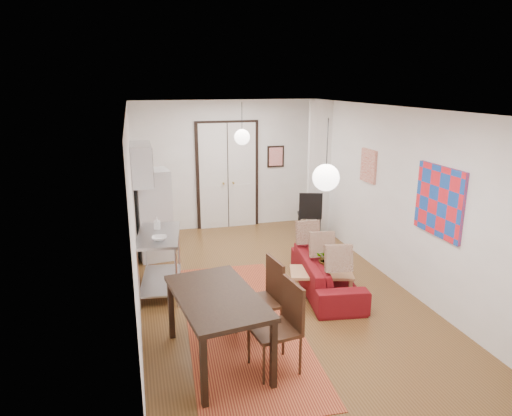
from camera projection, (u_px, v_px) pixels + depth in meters
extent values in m
plane|color=brown|center=(271.00, 288.00, 7.50)|extent=(7.00, 7.00, 0.00)
cube|color=white|center=(273.00, 108.00, 6.72)|extent=(4.20, 7.00, 0.02)
cube|color=white|center=(227.00, 165.00, 10.37)|extent=(4.20, 0.02, 2.90)
cube|color=white|center=(394.00, 305.00, 3.85)|extent=(4.20, 0.02, 2.90)
cube|color=white|center=(133.00, 213.00, 6.58)|extent=(0.02, 7.00, 2.90)
cube|color=white|center=(392.00, 195.00, 7.64)|extent=(0.02, 7.00, 2.90)
cube|color=silver|center=(228.00, 176.00, 10.39)|extent=(1.44, 0.06, 2.50)
cube|color=white|center=(319.00, 168.00, 9.95)|extent=(0.50, 0.10, 2.90)
cube|color=silver|center=(141.00, 164.00, 7.90)|extent=(0.35, 1.00, 0.70)
cube|color=red|center=(439.00, 201.00, 6.42)|extent=(0.05, 1.00, 1.00)
cube|color=#EDE0C5|center=(369.00, 166.00, 8.28)|extent=(0.05, 0.50, 0.60)
cube|color=red|center=(276.00, 157.00, 10.59)|extent=(0.40, 0.03, 0.50)
cube|color=#A27043|center=(132.00, 157.00, 8.32)|extent=(0.03, 0.44, 0.54)
sphere|color=white|center=(242.00, 137.00, 8.76)|extent=(0.30, 0.30, 0.30)
cylinder|color=black|center=(242.00, 116.00, 8.65)|extent=(0.01, 0.01, 0.50)
sphere|color=white|center=(326.00, 178.00, 5.04)|extent=(0.30, 0.30, 0.30)
cylinder|color=black|center=(327.00, 141.00, 4.93)|extent=(0.01, 0.01, 0.50)
cube|color=#B6562D|center=(242.00, 322.00, 6.42)|extent=(1.75, 4.11, 0.01)
imported|color=maroon|center=(326.00, 274.00, 7.35)|extent=(2.06, 1.04, 0.57)
cube|color=tan|center=(321.00, 273.00, 7.10)|extent=(1.07, 0.78, 0.04)
cube|color=tan|center=(300.00, 294.00, 6.86)|extent=(0.07, 0.07, 0.38)
cube|color=tan|center=(352.00, 288.00, 7.07)|extent=(0.07, 0.07, 0.38)
cube|color=tan|center=(291.00, 282.00, 7.25)|extent=(0.07, 0.07, 0.38)
cube|color=tan|center=(340.00, 277.00, 7.47)|extent=(0.07, 0.07, 0.38)
imported|color=#2D602B|center=(328.00, 258.00, 7.07)|extent=(0.45, 0.42, 0.41)
cube|color=#A5A7AA|center=(158.00, 235.00, 7.14)|extent=(0.79, 1.34, 0.04)
cube|color=#A5A7AA|center=(161.00, 280.00, 7.35)|extent=(0.75, 1.30, 0.03)
cylinder|color=#A5A7AA|center=(143.00, 280.00, 6.65)|extent=(0.04, 0.04, 0.95)
cylinder|color=#A5A7AA|center=(182.00, 276.00, 6.79)|extent=(0.04, 0.04, 0.95)
cylinder|color=#A5A7AA|center=(141.00, 252.00, 7.75)|extent=(0.04, 0.04, 0.95)
cylinder|color=#A5A7AA|center=(174.00, 249.00, 7.89)|extent=(0.04, 0.04, 0.95)
imported|color=silver|center=(159.00, 238.00, 6.85)|extent=(0.26, 0.26, 0.06)
imported|color=#518BB1|center=(157.00, 223.00, 7.34)|extent=(0.10, 0.10, 0.20)
cube|color=silver|center=(154.00, 215.00, 8.57)|extent=(0.68, 0.68, 1.72)
cube|color=black|center=(217.00, 297.00, 5.33)|extent=(1.11, 1.68, 0.06)
cube|color=black|center=(193.00, 372.00, 4.67)|extent=(0.08, 0.08, 0.81)
cube|color=black|center=(266.00, 360.00, 4.87)|extent=(0.08, 0.08, 0.81)
cube|color=black|center=(178.00, 307.00, 6.03)|extent=(0.08, 0.08, 0.81)
cube|color=black|center=(236.00, 299.00, 6.22)|extent=(0.08, 0.08, 0.81)
cube|color=#3A1D12|center=(258.00, 303.00, 5.89)|extent=(0.58, 0.56, 0.04)
cube|color=#3A1D12|center=(254.00, 275.00, 6.04)|extent=(0.11, 0.49, 0.54)
cylinder|color=#3A1D12|center=(246.00, 332.00, 5.69)|extent=(0.03, 0.03, 0.52)
cylinder|color=#3A1D12|center=(279.00, 327.00, 5.80)|extent=(0.03, 0.03, 0.52)
cylinder|color=#3A1D12|center=(238.00, 314.00, 6.12)|extent=(0.03, 0.03, 0.52)
cylinder|color=#3A1D12|center=(269.00, 310.00, 6.23)|extent=(0.03, 0.03, 0.52)
cube|color=#3A1D12|center=(274.00, 330.00, 5.24)|extent=(0.58, 0.56, 0.04)
cube|color=#3A1D12|center=(269.00, 298.00, 5.39)|extent=(0.11, 0.49, 0.54)
cylinder|color=#3A1D12|center=(262.00, 364.00, 5.04)|extent=(0.03, 0.03, 0.52)
cylinder|color=#3A1D12|center=(298.00, 358.00, 5.15)|extent=(0.03, 0.03, 0.52)
cylinder|color=#3A1D12|center=(251.00, 342.00, 5.47)|extent=(0.03, 0.03, 0.52)
cylinder|color=#3A1D12|center=(286.00, 337.00, 5.58)|extent=(0.03, 0.03, 0.52)
cube|color=black|center=(309.00, 215.00, 9.78)|extent=(0.60, 0.60, 0.04)
cube|color=black|center=(306.00, 200.00, 9.91)|extent=(0.47, 0.18, 0.52)
cylinder|color=black|center=(303.00, 230.00, 9.60)|extent=(0.03, 0.03, 0.52)
cylinder|color=black|center=(322.00, 229.00, 9.70)|extent=(0.03, 0.03, 0.52)
cylinder|color=black|center=(296.00, 224.00, 9.99)|extent=(0.03, 0.03, 0.52)
cylinder|color=black|center=(314.00, 223.00, 10.10)|extent=(0.03, 0.03, 0.52)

